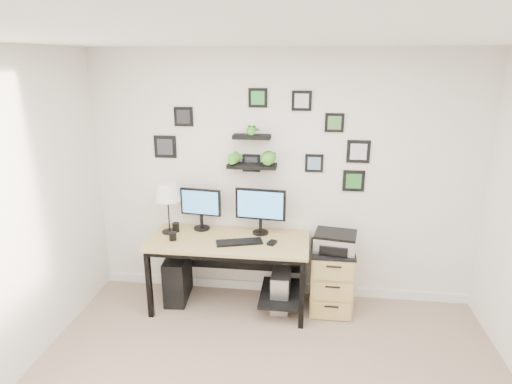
# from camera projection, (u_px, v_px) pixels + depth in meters

# --- Properties ---
(room) EXTENTS (4.00, 4.00, 4.00)m
(room) POSITION_uv_depth(u_px,v_px,m) (280.00, 287.00, 4.77)
(room) COLOR tan
(room) RESTS_ON ground
(desk) EXTENTS (1.60, 0.70, 0.75)m
(desk) POSITION_uv_depth(u_px,v_px,m) (233.00, 250.00, 4.36)
(desk) COLOR tan
(desk) RESTS_ON ground
(monitor_left) EXTENTS (0.44, 0.19, 0.45)m
(monitor_left) POSITION_uv_depth(u_px,v_px,m) (201.00, 206.00, 4.48)
(monitor_left) COLOR black
(monitor_left) RESTS_ON desk
(monitor_right) EXTENTS (0.52, 0.18, 0.48)m
(monitor_right) POSITION_uv_depth(u_px,v_px,m) (260.00, 207.00, 4.36)
(monitor_right) COLOR black
(monitor_right) RESTS_ON desk
(keyboard) EXTENTS (0.47, 0.27, 0.02)m
(keyboard) POSITION_uv_depth(u_px,v_px,m) (239.00, 242.00, 4.20)
(keyboard) COLOR black
(keyboard) RESTS_ON desk
(mouse) EXTENTS (0.10, 0.12, 0.03)m
(mouse) POSITION_uv_depth(u_px,v_px,m) (272.00, 243.00, 4.18)
(mouse) COLOR black
(mouse) RESTS_ON desk
(table_lamp) EXTENTS (0.26, 0.26, 0.53)m
(table_lamp) POSITION_uv_depth(u_px,v_px,m) (167.00, 193.00, 4.35)
(table_lamp) COLOR black
(table_lamp) RESTS_ON desk
(mug) EXTENTS (0.07, 0.07, 0.08)m
(mug) POSITION_uv_depth(u_px,v_px,m) (173.00, 236.00, 4.27)
(mug) COLOR black
(mug) RESTS_ON desk
(pen_cup) EXTENTS (0.07, 0.07, 0.10)m
(pen_cup) POSITION_uv_depth(u_px,v_px,m) (176.00, 227.00, 4.48)
(pen_cup) COLOR black
(pen_cup) RESTS_ON desk
(pc_tower_black) EXTENTS (0.26, 0.51, 0.49)m
(pc_tower_black) POSITION_uv_depth(u_px,v_px,m) (178.00, 277.00, 4.59)
(pc_tower_black) COLOR black
(pc_tower_black) RESTS_ON ground
(pc_tower_grey) EXTENTS (0.19, 0.42, 0.41)m
(pc_tower_grey) POSITION_uv_depth(u_px,v_px,m) (281.00, 289.00, 4.43)
(pc_tower_grey) COLOR gray
(pc_tower_grey) RESTS_ON ground
(file_cabinet) EXTENTS (0.43, 0.53, 0.67)m
(file_cabinet) POSITION_uv_depth(u_px,v_px,m) (331.00, 278.00, 4.38)
(file_cabinet) COLOR tan
(file_cabinet) RESTS_ON ground
(printer) EXTENTS (0.44, 0.37, 0.18)m
(printer) POSITION_uv_depth(u_px,v_px,m) (335.00, 242.00, 4.22)
(printer) COLOR silver
(printer) RESTS_ON file_cabinet
(wall_decor) EXTENTS (2.21, 0.18, 1.02)m
(wall_decor) POSITION_uv_depth(u_px,v_px,m) (260.00, 146.00, 4.27)
(wall_decor) COLOR black
(wall_decor) RESTS_ON ground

